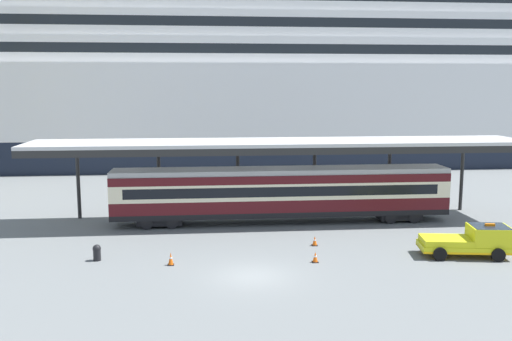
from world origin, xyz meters
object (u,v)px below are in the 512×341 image
Objects in this scene: service_truck at (473,240)px; quay_bollard at (97,252)px; traffic_cone_far at (315,241)px; traffic_cone_near at (171,259)px; cruise_ship at (116,66)px; traffic_cone_mid at (315,257)px; train_carriage at (281,192)px.

service_truck reaches higher than quay_bollard.
service_truck is 8.62× the size of traffic_cone_far.
traffic_cone_near is 9.48m from traffic_cone_far.
cruise_ship reaches higher than quay_bollard.
traffic_cone_near is at bearing 179.94° from service_truck.
traffic_cone_near is at bearing -78.35° from cruise_ship.
service_truck is at bearing 1.51° from traffic_cone_mid.
cruise_ship is 167.85× the size of quay_bollard.
quay_bollard is at bearing -172.09° from traffic_cone_far.
cruise_ship reaches higher than service_truck.
traffic_cone_far is (1.29, -6.22, -2.00)m from train_carriage.
cruise_ship reaches higher than traffic_cone_mid.
traffic_cone_mid is (8.30, -0.27, -0.06)m from traffic_cone_near.
service_truck is (10.25, -9.35, -1.32)m from train_carriage.
traffic_cone_far is (0.65, 3.38, 0.00)m from traffic_cone_mid.
quay_bollard is (-22.25, 1.28, -0.47)m from service_truck.
train_carriage is 33.25× the size of traffic_cone_near.
traffic_cone_far is at bearing 160.74° from service_truck.
train_carriage is at bearing 137.63° from service_truck.
traffic_cone_mid is 0.65× the size of quay_bollard.
train_carriage is 6.66m from traffic_cone_far.
traffic_cone_far is at bearing -78.30° from train_carriage.
traffic_cone_mid is at bearing -1.89° from traffic_cone_near.
service_truck is 17.92m from traffic_cone_near.
traffic_cone_near is at bearing -160.83° from traffic_cone_far.
traffic_cone_mid is 12.73m from quay_bollard.
cruise_ship is at bearing 120.31° from service_truck.
traffic_cone_near reaches higher than traffic_cone_mid.
traffic_cone_mid is (0.64, -9.60, -2.01)m from train_carriage.
cruise_ship is at bearing 110.78° from traffic_cone_mid.
quay_bollard is at bearing -146.11° from train_carriage.
cruise_ship is 49.60m from traffic_cone_far.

